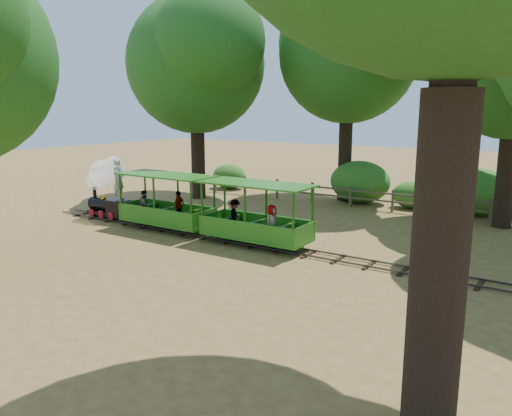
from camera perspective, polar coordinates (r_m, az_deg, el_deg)
The scene contains 12 objects.
ground at distance 16.32m, azimuth 2.93°, elevation -4.82°, with size 90.00×90.00×0.00m, color #A28245.
track at distance 16.30m, azimuth 2.94°, elevation -4.59°, with size 22.00×1.00×0.10m.
locomotive at distance 21.51m, azimuth -16.72°, elevation 2.81°, with size 2.32×1.09×2.67m.
carriage_front at distance 19.13m, azimuth -10.28°, elevation -0.12°, with size 3.90×1.59×2.03m.
carriage_rear at distance 16.64m, azimuth -0.16°, elevation -1.62°, with size 3.90×1.59×2.03m.
oak_nw at distance 25.73m, azimuth -6.82°, elevation 16.77°, with size 8.45×7.43×10.05m.
oak_nc at distance 25.34m, azimuth 10.57°, elevation 17.73°, with size 8.28×7.29×10.42m.
fence at distance 23.28m, azimuth 13.03°, elevation 1.25°, with size 18.10×0.10×1.00m.
shrub_west at distance 28.68m, azimuth -3.09°, elevation 3.63°, with size 2.04×1.57×1.41m, color #2D6B1E.
shrub_mid_w at distance 24.79m, azimuth 11.79°, elevation 2.95°, with size 2.96×2.28×2.05m, color #2D6B1E.
shrub_mid_e at distance 24.04m, azimuth 17.43°, elevation 1.43°, with size 1.80×1.38×1.25m, color #2D6B1E.
shrub_east at distance 23.38m, azimuth 24.09°, elevation 1.67°, with size 2.93×2.25×2.03m, color #2D6B1E.
Camera 1 is at (7.94, -13.52, 4.53)m, focal length 35.00 mm.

